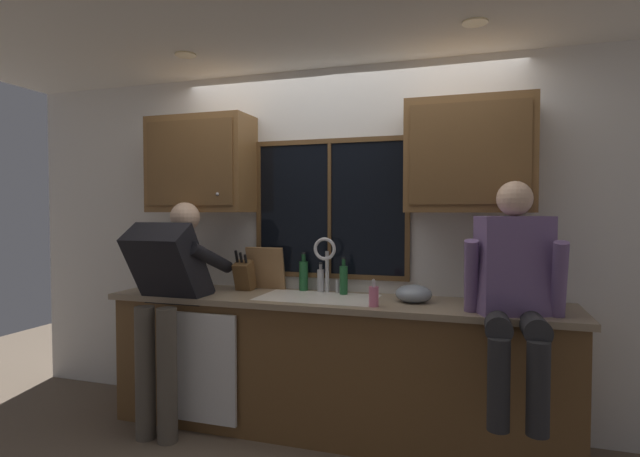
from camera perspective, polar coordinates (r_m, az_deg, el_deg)
The scene contains 25 objects.
back_wall at distance 3.67m, azimuth 2.85°, elevation -1.62°, with size 5.45×0.12×2.55m, color silver.
ceiling_downlight_left at distance 3.58m, azimuth -15.25°, elevation 18.76°, with size 0.14×0.14×0.01m, color #FFEAB2.
ceiling_downlight_right at distance 3.06m, azimuth 17.46°, elevation 21.71°, with size 0.14×0.14×0.01m, color #FFEAB2.
window_glass at distance 3.62m, azimuth 1.17°, elevation 2.29°, with size 1.10×0.02×0.95m, color black.
window_frame_top at distance 3.65m, azimuth 1.13°, elevation 10.05°, with size 1.17×0.02×0.04m, color brown.
window_frame_bottom at distance 3.64m, azimuth 1.11°, elevation -5.48°, with size 1.17×0.02×0.04m, color brown.
window_frame_left at distance 3.81m, azimuth -7.08°, elevation 2.26°, with size 0.04×0.02×0.95m, color brown.
window_frame_right at distance 3.49m, azimuth 10.08°, elevation 2.26°, with size 0.04×0.02×0.95m, color brown.
window_mullion_center at distance 3.61m, azimuth 1.11°, elevation 2.29°, with size 0.02×0.02×0.95m, color brown.
lower_cabinet_run at distance 3.49m, azimuth 1.28°, elevation -15.79°, with size 3.05×0.58×0.88m, color brown.
countertop at distance 3.36m, azimuth 1.19°, elevation -8.40°, with size 3.11×0.62×0.04m, color gray.
dishwasher_front at distance 3.55m, azimuth -14.13°, elevation -15.27°, with size 0.60×0.02×0.74m, color white.
upper_cabinet_left at distance 3.89m, azimuth -13.57°, elevation 7.16°, with size 0.79×0.36×0.72m.
upper_cabinet_right at distance 3.33m, azimuth 16.82°, elevation 8.00°, with size 0.79×0.36×0.72m.
sink at distance 3.41m, azimuth -0.27°, elevation -9.58°, with size 0.80×0.46×0.21m.
faucet at distance 3.53m, azimuth 0.76°, elevation -3.43°, with size 0.18×0.09×0.40m.
person_standing at distance 3.53m, azimuth -17.14°, elevation -6.92°, with size 0.53×0.68×1.57m.
person_sitting_on_counter at distance 2.94m, azimuth 21.54°, elevation -6.04°, with size 0.54×0.66×1.26m.
knife_block at distance 3.72m, azimuth -8.71°, elevation -5.41°, with size 0.12×0.18×0.32m.
cutting_board at distance 3.75m, azimuth -6.29°, elevation -4.59°, with size 0.30×0.02×0.32m, color #997047.
mixing_bowl at distance 3.28m, azimuth 10.75°, elevation -7.41°, with size 0.23×0.23×0.12m, color #8C99A8.
soap_dispenser at distance 3.09m, azimuth 6.22°, elevation -7.74°, with size 0.06×0.07×0.17m.
bottle_green_glass at distance 3.61m, azimuth 0.08°, elevation -5.94°, with size 0.05×0.05×0.21m.
bottle_tall_clear at distance 3.50m, azimuth 2.74°, elevation -5.87°, with size 0.06×0.06×0.26m.
bottle_amber_small at distance 3.66m, azimuth -1.91°, elevation -5.38°, with size 0.07×0.07×0.28m.
Camera 1 is at (0.95, -3.48, 1.51)m, focal length 27.74 mm.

